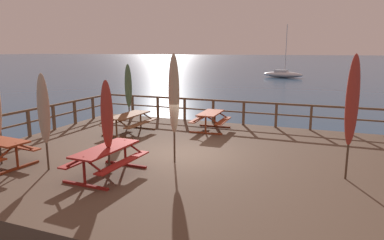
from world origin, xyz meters
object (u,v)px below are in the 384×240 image
at_px(picnic_table_mid_right, 129,119).
at_px(picnic_table_mid_left, 106,155).
at_px(patio_umbrella_short_back, 44,109).
at_px(patio_umbrella_short_front, 128,86).
at_px(patio_umbrella_tall_front, 352,101).
at_px(picnic_table_mid_centre, 211,117).
at_px(sailboat_distant, 283,74).
at_px(patio_umbrella_tall_back_right, 107,115).
at_px(patio_umbrella_short_mid, 174,94).

bearing_deg(picnic_table_mid_right, picnic_table_mid_left, -65.26).
distance_m(patio_umbrella_short_back, patio_umbrella_short_front, 6.41).
bearing_deg(patio_umbrella_tall_front, picnic_table_mid_centre, 141.34).
relative_size(patio_umbrella_short_front, sailboat_distant, 0.35).
height_order(picnic_table_mid_left, picnic_table_mid_right, same).
bearing_deg(picnic_table_mid_centre, patio_umbrella_tall_front, -38.66).
xyz_separation_m(picnic_table_mid_left, patio_umbrella_tall_back_right, (0.05, 0.06, 1.08)).
xyz_separation_m(picnic_table_mid_centre, patio_umbrella_short_front, (-3.87, -0.19, 1.19)).
xyz_separation_m(picnic_table_mid_right, patio_umbrella_short_mid, (3.34, -2.84, 1.51)).
xyz_separation_m(picnic_table_mid_left, patio_umbrella_tall_front, (6.03, 2.09, 1.51)).
xyz_separation_m(picnic_table_mid_right, patio_umbrella_short_front, (-0.92, 1.50, 1.17)).
relative_size(patio_umbrella_tall_front, patio_umbrella_short_front, 1.19).
xyz_separation_m(patio_umbrella_short_mid, sailboat_distant, (-2.64, 44.82, -2.27)).
xyz_separation_m(picnic_table_mid_right, sailboat_distant, (0.70, 41.98, -0.76)).
xyz_separation_m(patio_umbrella_tall_front, patio_umbrella_short_back, (-7.83, -2.34, -0.33)).
distance_m(patio_umbrella_tall_back_right, patio_umbrella_tall_front, 6.33).
distance_m(picnic_table_mid_left, sailboat_distant, 46.55).
bearing_deg(patio_umbrella_tall_back_right, picnic_table_mid_left, -128.84).
height_order(picnic_table_mid_right, sailboat_distant, sailboat_distant).
bearing_deg(patio_umbrella_short_front, sailboat_distant, 87.71).
distance_m(picnic_table_mid_left, patio_umbrella_tall_front, 6.55).
height_order(picnic_table_mid_centre, patio_umbrella_short_front, patio_umbrella_short_front).
bearing_deg(picnic_table_mid_centre, patio_umbrella_tall_back_right, -97.46).
xyz_separation_m(picnic_table_mid_right, picnic_table_mid_centre, (2.95, 1.69, -0.01)).
bearing_deg(picnic_table_mid_left, picnic_table_mid_right, 114.74).
height_order(picnic_table_mid_left, patio_umbrella_short_mid, patio_umbrella_short_mid).
relative_size(picnic_table_mid_centre, patio_umbrella_short_mid, 0.55).
height_order(patio_umbrella_short_back, patio_umbrella_short_front, patio_umbrella_short_back).
distance_m(patio_umbrella_tall_back_right, patio_umbrella_short_back, 1.88).
xyz_separation_m(patio_umbrella_short_back, patio_umbrella_short_front, (-1.21, 6.29, -0.00)).
bearing_deg(patio_umbrella_short_front, patio_umbrella_short_back, -79.11).
xyz_separation_m(picnic_table_mid_centre, patio_umbrella_short_mid, (0.39, -4.53, 1.52)).
relative_size(picnic_table_mid_left, picnic_table_mid_right, 1.00).
bearing_deg(patio_umbrella_tall_back_right, patio_umbrella_tall_front, 18.74).
height_order(picnic_table_mid_left, patio_umbrella_tall_front, patio_umbrella_tall_front).
relative_size(patio_umbrella_tall_front, patio_umbrella_short_back, 1.19).
height_order(patio_umbrella_short_front, sailboat_distant, sailboat_distant).
bearing_deg(sailboat_distant, patio_umbrella_short_back, -90.50).
relative_size(picnic_table_mid_right, picnic_table_mid_centre, 1.22).
height_order(picnic_table_mid_left, picnic_table_mid_centre, same).
bearing_deg(picnic_table_mid_left, patio_umbrella_short_mid, 53.72).
xyz_separation_m(patio_umbrella_tall_back_right, patio_umbrella_short_front, (-3.06, 5.98, 0.09)).
bearing_deg(picnic_table_mid_centre, picnic_table_mid_left, -97.82).
height_order(patio_umbrella_tall_front, patio_umbrella_short_front, patio_umbrella_tall_front).
relative_size(patio_umbrella_short_back, patio_umbrella_short_front, 1.00).
xyz_separation_m(picnic_table_mid_left, picnic_table_mid_centre, (0.85, 6.22, -0.01)).
bearing_deg(picnic_table_mid_centre, patio_umbrella_short_back, -112.29).
distance_m(picnic_table_mid_right, patio_umbrella_short_front, 2.12).
relative_size(picnic_table_mid_left, patio_umbrella_short_front, 0.80).
distance_m(patio_umbrella_tall_back_right, patio_umbrella_short_front, 6.72).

